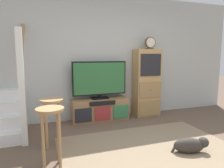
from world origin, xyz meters
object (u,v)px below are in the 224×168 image
side_cabinet (147,83)px  dog (191,145)px  desk_clock (150,43)px  television (100,79)px  bar_stool_near (50,124)px  bar_stool_far (52,112)px  media_console (100,110)px

side_cabinet → dog: size_ratio=2.90×
desk_clock → television: bearing=178.6°
bar_stool_near → bar_stool_far: (0.05, 0.59, -0.01)m
media_console → television: bearing=90.0°
television → dog: bearing=-66.5°
television → desk_clock: (1.18, -0.03, 0.77)m
dog → desk_clock: bearing=79.0°
side_cabinet → desk_clock: bearing=-14.0°
bar_stool_far → side_cabinet: bearing=24.8°
bar_stool_near → bar_stool_far: bearing=85.1°
media_console → bar_stool_near: bearing=-124.5°
bar_stool_far → dog: 2.09m
television → bar_stool_near: (-1.08, -1.60, -0.33)m
side_cabinet → bar_stool_far: size_ratio=2.06×
side_cabinet → television: bearing=179.3°
side_cabinet → bar_stool_far: bearing=-155.2°
media_console → dog: size_ratio=2.30×
dog → media_console: bearing=113.8°
side_cabinet → bar_stool_near: side_cabinet is taller
television → media_console: bearing=-90.0°
desk_clock → bar_stool_near: bearing=-145.2°
desk_clock → bar_stool_near: (-2.26, -1.57, -1.11)m
media_console → side_cabinet: size_ratio=0.79×
television → bar_stool_far: 1.48m
media_console → television: 0.66m
side_cabinet → media_console: bearing=-179.5°
desk_clock → bar_stool_far: desk_clock is taller
side_cabinet → dog: bearing=-99.1°
media_console → bar_stool_near: 1.94m
desk_clock → dog: (-0.36, -1.85, -1.55)m
desk_clock → dog: bearing=-101.0°
side_cabinet → desk_clock: desk_clock is taller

